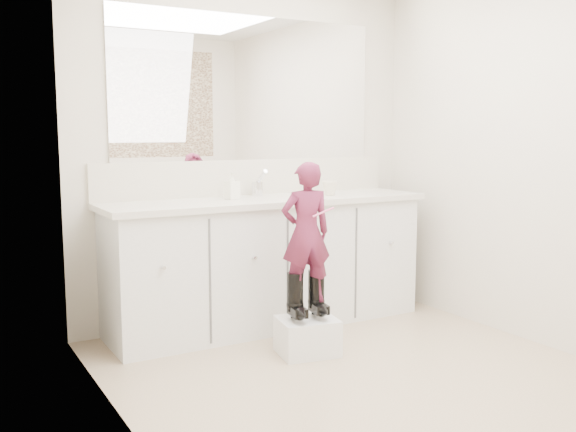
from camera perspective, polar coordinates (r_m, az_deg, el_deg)
floor at (r=3.59m, az=7.82°, el=-14.48°), size 3.00×3.00×0.00m
wall_back at (r=4.60m, az=-3.48°, el=5.77°), size 2.60×0.00×2.60m
wall_left at (r=2.73m, az=-13.90°, el=4.37°), size 0.00×3.00×3.00m
wall_right at (r=4.26m, az=22.14°, el=5.09°), size 0.00×3.00×3.00m
vanity_cabinet at (r=4.45m, az=-1.81°, el=-4.34°), size 2.20×0.55×0.85m
countertop at (r=4.37m, az=-1.74°, el=1.35°), size 2.28×0.58×0.04m
backsplash at (r=4.60m, az=-3.38°, el=3.46°), size 2.28×0.03×0.25m
mirror at (r=4.60m, az=-3.45°, el=11.25°), size 2.00×0.02×1.00m
faucet at (r=4.51m, az=-2.74°, el=2.43°), size 0.08×0.08×0.10m
cup at (r=4.57m, az=3.73°, el=2.50°), size 0.14×0.14×0.10m
soap_bottle at (r=4.31m, az=-5.01°, el=2.71°), size 0.10×0.10×0.18m
step_stool at (r=3.95m, az=1.73°, el=-10.63°), size 0.39×0.34×0.22m
boot_left at (r=3.86m, az=0.63°, el=-7.16°), size 0.14×0.21×0.29m
boot_right at (r=3.93m, az=2.52°, el=-6.87°), size 0.14×0.21×0.29m
toddler at (r=3.82m, az=1.61°, el=-1.50°), size 0.34×0.25×0.84m
toothbrush at (r=3.77m, az=3.16°, el=0.35°), size 0.14×0.04×0.06m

